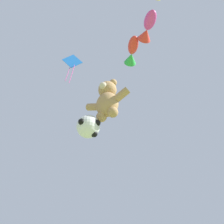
{
  "coord_description": "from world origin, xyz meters",
  "views": [
    {
      "loc": [
        5.33,
        -2.03,
        1.57
      ],
      "look_at": [
        0.99,
        5.1,
        9.25
      ],
      "focal_mm": 40.0,
      "sensor_mm": 36.0,
      "label": 1
    }
  ],
  "objects_px": {
    "fish_kite_magenta": "(148,27)",
    "fish_kite_crimson": "(132,52)",
    "soccer_ball_kite": "(88,127)",
    "teddy_bear_kite": "(107,100)",
    "diamond_kite": "(72,63)"
  },
  "relations": [
    {
      "from": "diamond_kite",
      "to": "fish_kite_crimson",
      "type": "bearing_deg",
      "value": -1.69
    },
    {
      "from": "soccer_ball_kite",
      "to": "fish_kite_crimson",
      "type": "bearing_deg",
      "value": 6.14
    },
    {
      "from": "teddy_bear_kite",
      "to": "fish_kite_crimson",
      "type": "height_order",
      "value": "fish_kite_crimson"
    },
    {
      "from": "soccer_ball_kite",
      "to": "teddy_bear_kite",
      "type": "bearing_deg",
      "value": 17.03
    },
    {
      "from": "fish_kite_crimson",
      "to": "fish_kite_magenta",
      "type": "xyz_separation_m",
      "value": [
        1.33,
        -0.89,
        -0.09
      ]
    },
    {
      "from": "fish_kite_magenta",
      "to": "diamond_kite",
      "type": "bearing_deg",
      "value": 169.99
    },
    {
      "from": "fish_kite_magenta",
      "to": "diamond_kite",
      "type": "distance_m",
      "value": 6.35
    },
    {
      "from": "soccer_ball_kite",
      "to": "diamond_kite",
      "type": "distance_m",
      "value": 6.99
    },
    {
      "from": "fish_kite_magenta",
      "to": "soccer_ball_kite",
      "type": "bearing_deg",
      "value": 170.06
    },
    {
      "from": "soccer_ball_kite",
      "to": "diamond_kite",
      "type": "height_order",
      "value": "diamond_kite"
    },
    {
      "from": "fish_kite_magenta",
      "to": "fish_kite_crimson",
      "type": "bearing_deg",
      "value": 146.31
    },
    {
      "from": "teddy_bear_kite",
      "to": "fish_kite_magenta",
      "type": "bearing_deg",
      "value": -17.36
    },
    {
      "from": "teddy_bear_kite",
      "to": "fish_kite_crimson",
      "type": "bearing_deg",
      "value": 0.05
    },
    {
      "from": "teddy_bear_kite",
      "to": "fish_kite_magenta",
      "type": "height_order",
      "value": "fish_kite_magenta"
    },
    {
      "from": "teddy_bear_kite",
      "to": "soccer_ball_kite",
      "type": "xyz_separation_m",
      "value": [
        -0.81,
        -0.25,
        -1.48
      ]
    }
  ]
}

